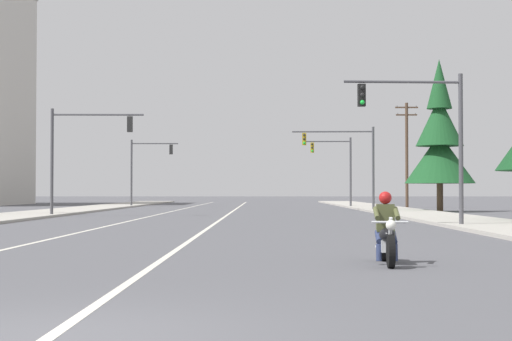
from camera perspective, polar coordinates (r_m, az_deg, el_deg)
name	(u,v)px	position (r m, az deg, el deg)	size (l,w,h in m)	color
ground_plane	(54,336)	(8.39, -14.40, -11.53)	(400.00, 400.00, 0.00)	#515156
lane_stripe_center	(231,213)	(53.05, -1.85, -3.07)	(0.16, 100.00, 0.01)	beige
lane_stripe_left	(167,213)	(53.40, -6.49, -3.05)	(0.16, 100.00, 0.01)	beige
sidewalk_kerb_right	(418,214)	(48.94, 11.68, -3.09)	(4.40, 110.00, 0.14)	#ADA89E
sidewalk_kerb_left	(38,214)	(49.93, -15.51, -3.04)	(4.40, 110.00, 0.14)	#ADA89E
motorcycle_with_rider	(386,235)	(16.04, 9.42, -4.63)	(0.70, 2.19, 1.46)	black
traffic_signal_near_right	(427,126)	(32.39, 12.29, 3.20)	(4.83, 0.59, 6.20)	#47474C
traffic_signal_near_left	(79,145)	(46.29, -12.70, 1.84)	(5.33, 0.43, 6.20)	#47474C
traffic_signal_mid_right	(349,154)	(58.43, 6.75, 1.17)	(6.06, 0.37, 6.20)	#47474C
traffic_signal_mid_left	(145,163)	(73.40, -8.05, 0.56)	(4.38, 0.44, 6.20)	#47474C
traffic_signal_far_right	(338,162)	(69.92, 5.94, 0.63)	(4.07, 0.37, 6.20)	#47474C
utility_pole_right_far	(407,151)	(69.53, 10.86, 1.37)	(1.98, 0.26, 9.13)	#4C3828
conifer_tree_right_verge_far	(440,142)	(56.72, 13.15, 2.05)	(4.89, 4.89, 10.75)	#4C3828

